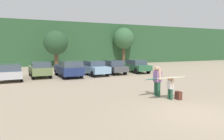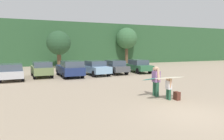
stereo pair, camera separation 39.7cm
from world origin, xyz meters
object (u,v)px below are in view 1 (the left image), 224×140
object	(u,v)px
parked_car_forest_green	(136,66)
surfboard_cream	(172,77)
parked_car_navy	(69,69)
backpack_dropped	(178,95)
parked_car_silver	(10,72)
surfboard_teal	(155,79)
person_child	(170,87)
parked_car_sky_blue	(94,68)
parked_car_dark_gray	(113,67)
person_adult	(157,79)
parked_car_olive_green	(40,69)

from	to	relation	value
parked_car_forest_green	surfboard_cream	size ratio (longest dim) A/B	2.22
parked_car_navy	backpack_dropped	world-z (taller)	parked_car_navy
parked_car_silver	surfboard_teal	bearing A→B (deg)	-143.71
person_child	surfboard_teal	distance (m)	1.08
parked_car_sky_blue	parked_car_forest_green	xyz separation A→B (m)	(5.29, 0.44, -0.00)
surfboard_cream	person_child	bearing A→B (deg)	-107.66
parked_car_sky_blue	person_child	size ratio (longest dim) A/B	3.40
parked_car_navy	parked_car_dark_gray	world-z (taller)	parked_car_navy
parked_car_silver	person_adult	distance (m)	12.92
parked_car_navy	parked_car_forest_green	size ratio (longest dim) A/B	1.13
person_adult	surfboard_teal	distance (m)	0.15
parked_car_olive_green	backpack_dropped	size ratio (longest dim) A/B	9.08
parked_car_navy	surfboard_cream	bearing A→B (deg)	-166.65
parked_car_silver	parked_car_sky_blue	size ratio (longest dim) A/B	1.04
parked_car_forest_green	person_adult	distance (m)	11.79
parked_car_navy	surfboard_cream	size ratio (longest dim) A/B	2.51
person_adult	backpack_dropped	world-z (taller)	person_adult
parked_car_dark_gray	person_child	world-z (taller)	parked_car_dark_gray
parked_car_dark_gray	parked_car_forest_green	world-z (taller)	parked_car_dark_gray
surfboard_teal	parked_car_forest_green	bearing A→B (deg)	-125.63
parked_car_dark_gray	person_adult	world-z (taller)	person_adult
parked_car_sky_blue	person_adult	size ratio (longest dim) A/B	2.39
parked_car_olive_green	person_adult	size ratio (longest dim) A/B	2.32
parked_car_sky_blue	surfboard_teal	bearing A→B (deg)	174.53
parked_car_silver	surfboard_teal	distance (m)	12.83
parked_car_sky_blue	backpack_dropped	bearing A→B (deg)	177.86
parked_car_forest_green	surfboard_cream	distance (m)	12.77
parked_car_silver	parked_car_olive_green	xyz separation A→B (m)	(2.58, 1.06, 0.04)
parked_car_olive_green	person_adult	xyz separation A→B (m)	(5.76, -10.93, 0.19)
parked_car_dark_gray	backpack_dropped	bearing A→B (deg)	171.37
parked_car_silver	parked_car_navy	size ratio (longest dim) A/B	0.92
parked_car_navy	surfboard_cream	world-z (taller)	parked_car_navy
surfboard_teal	parked_car_navy	bearing A→B (deg)	-84.08
parked_car_olive_green	parked_car_dark_gray	bearing A→B (deg)	-94.24
parked_car_forest_green	person_adult	bearing A→B (deg)	155.72
parked_car_navy	person_child	size ratio (longest dim) A/B	3.85
parked_car_olive_green	parked_car_navy	world-z (taller)	parked_car_navy
parked_car_forest_green	surfboard_teal	world-z (taller)	parked_car_forest_green
parked_car_navy	person_child	bearing A→B (deg)	-166.28
parked_car_dark_gray	surfboard_cream	xyz separation A→B (m)	(-1.78, -11.90, 0.46)
person_child	surfboard_teal	xyz separation A→B (m)	(-0.30, 0.98, 0.34)
parked_car_dark_gray	surfboard_cream	bearing A→B (deg)	169.21
parked_car_sky_blue	parked_car_forest_green	distance (m)	5.30
parked_car_silver	parked_car_dark_gray	bearing A→B (deg)	-88.27
surfboard_teal	surfboard_cream	distance (m)	1.16
parked_car_sky_blue	person_child	world-z (taller)	parked_car_sky_blue
backpack_dropped	surfboard_teal	bearing A→B (deg)	120.69
parked_car_silver	backpack_dropped	bearing A→B (deg)	-144.58
parked_car_olive_green	parked_car_dark_gray	size ratio (longest dim) A/B	0.93
parked_car_sky_blue	backpack_dropped	size ratio (longest dim) A/B	9.34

